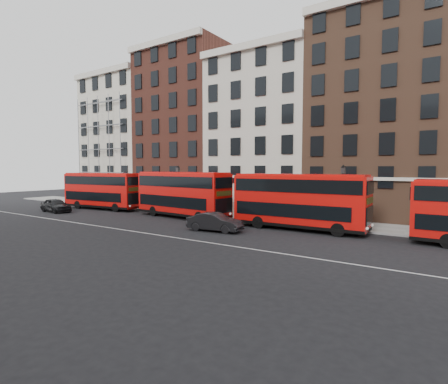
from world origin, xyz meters
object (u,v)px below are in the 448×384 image
Objects in this scene: bus_b at (182,193)px; car_rear at (56,205)px; bus_c at (298,200)px; bus_a at (102,190)px; car_front at (215,222)px.

car_rear is (-15.42, -4.81, -1.75)m from bus_b.
bus_b is 1.03× the size of bus_c.
bus_c is (26.02, 0.00, 0.07)m from bus_a.
bus_c is 2.37× the size of car_rear.
bus_c is 2.42× the size of car_front.
bus_a is 13.22m from bus_b.
bus_a is 0.99× the size of bus_c.
bus_a is 5.53m from car_rear.
car_front is at bearing -141.61° from bus_c.
bus_c reaches higher than car_rear.
bus_c is at bearing -5.73° from bus_a.
bus_c is 28.68m from car_rear.
bus_a is at bearing -174.10° from bus_b.
bus_b is at bearing 179.27° from bus_c.
car_front is (20.59, -4.41, -1.68)m from bus_a.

